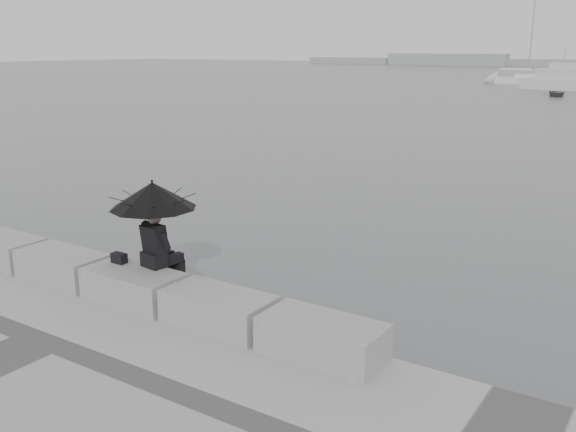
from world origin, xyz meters
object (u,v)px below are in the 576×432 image
Objects in this scene: seated_person at (153,203)px; motor_cruiser at (572,82)px; dinghy at (556,93)px; sailboat_left at (524,79)px.

motor_cruiser is (-5.61, 66.06, -1.14)m from seated_person.
dinghy is (0.47, -9.58, -0.63)m from motor_cruiser.
motor_cruiser is (7.25, -10.14, 0.36)m from sailboat_left.
seated_person is 0.44× the size of dinghy.
dinghy is at bearing -86.99° from sailboat_left.
seated_person is 66.30m from motor_cruiser.
sailboat_left is at bearing 138.00° from motor_cruiser.
dinghy is at bearing -74.73° from motor_cruiser.
motor_cruiser is at bearing -72.82° from sailboat_left.
sailboat_left is (-12.86, 76.20, -1.50)m from seated_person.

